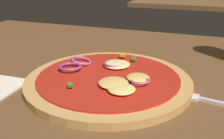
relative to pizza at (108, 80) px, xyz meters
name	(u,v)px	position (x,y,z in m)	size (l,w,h in m)	color
dining_table	(130,94)	(0.04, 0.00, -0.02)	(1.27, 0.85, 0.03)	brown
pizza	(108,80)	(0.00, 0.00, 0.00)	(0.29, 0.29, 0.03)	tan
fork	(211,101)	(0.17, -0.01, -0.01)	(0.17, 0.04, 0.01)	silver
background_table	(198,2)	(0.08, 1.41, -0.02)	(0.79, 0.55, 0.03)	brown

